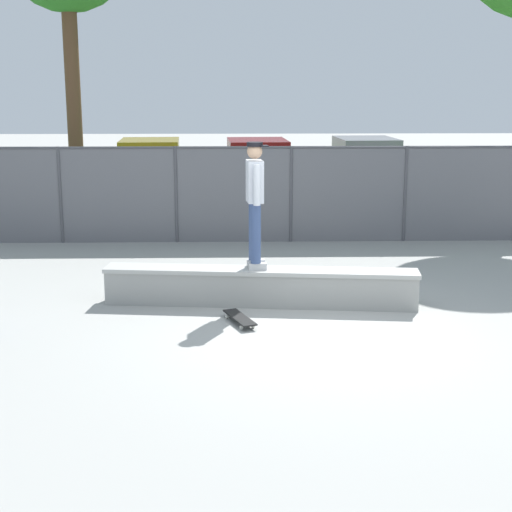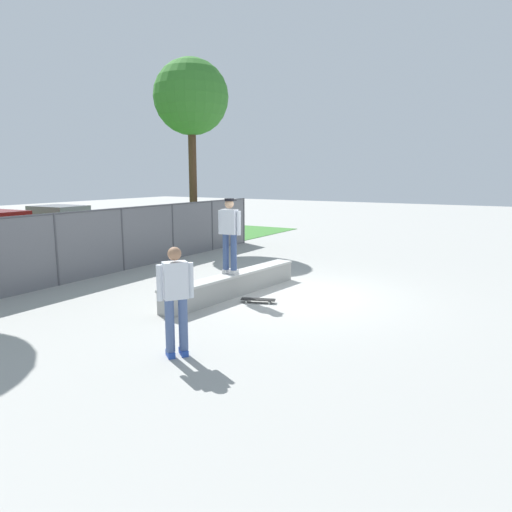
% 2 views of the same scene
% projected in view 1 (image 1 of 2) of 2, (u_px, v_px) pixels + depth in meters
% --- Properties ---
extents(ground_plane, '(80.00, 80.00, 0.00)m').
position_uv_depth(ground_plane, '(323.00, 335.00, 10.01)').
color(ground_plane, '#9E9E99').
extents(grass_strip, '(26.04, 20.00, 0.02)m').
position_uv_depth(grass_strip, '(269.00, 179.00, 25.95)').
color(grass_strip, '#3D7A33').
rests_on(grass_strip, ground).
extents(concrete_ledge, '(4.63, 0.97, 0.55)m').
position_uv_depth(concrete_ledge, '(260.00, 287.00, 11.34)').
color(concrete_ledge, '#999993').
rests_on(concrete_ledge, ground).
extents(skateboarder, '(0.33, 0.60, 1.84)m').
position_uv_depth(skateboarder, '(255.00, 198.00, 11.10)').
color(skateboarder, beige).
rests_on(skateboarder, concrete_ledge).
extents(skateboard, '(0.48, 0.82, 0.09)m').
position_uv_depth(skateboard, '(240.00, 318.00, 10.51)').
color(skateboard, black).
rests_on(skateboard, ground).
extents(chainlink_fence, '(14.11, 0.07, 1.96)m').
position_uv_depth(chainlink_fence, '(291.00, 191.00, 15.67)').
color(chainlink_fence, '#4C4C51').
rests_on(chainlink_fence, ground).
extents(car_yellow, '(2.20, 4.30, 1.66)m').
position_uv_depth(car_yellow, '(150.00, 170.00, 21.40)').
color(car_yellow, gold).
rests_on(car_yellow, ground).
extents(car_red, '(2.20, 4.30, 1.66)m').
position_uv_depth(car_red, '(258.00, 170.00, 21.40)').
color(car_red, '#B21E1E').
rests_on(car_red, ground).
extents(car_silver, '(2.20, 4.30, 1.66)m').
position_uv_depth(car_silver, '(366.00, 167.00, 22.03)').
color(car_silver, '#B7BABF').
rests_on(car_silver, ground).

